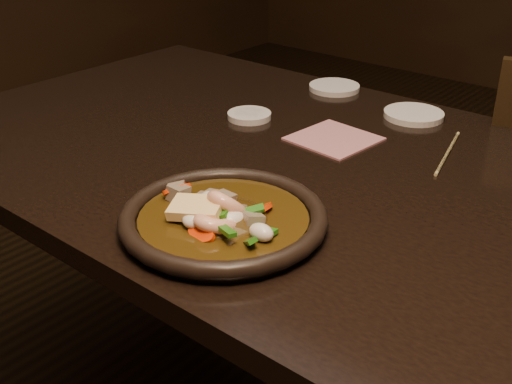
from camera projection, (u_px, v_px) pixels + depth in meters
The scene contains 8 objects.
table at pixel (304, 199), 1.21m from camera, with size 1.60×0.90×0.75m.
plate at pixel (224, 219), 0.95m from camera, with size 0.31×0.31×0.03m.
stirfry at pixel (220, 216), 0.95m from camera, with size 0.23×0.15×0.07m.
soy_dish at pixel (249, 115), 1.37m from camera, with size 0.09×0.09×0.01m, color silver.
saucer_left at pixel (334, 87), 1.55m from camera, with size 0.12×0.12×0.01m, color silver.
saucer_right at pixel (414, 115), 1.38m from camera, with size 0.13×0.13×0.01m, color silver.
chopsticks at pixel (448, 153), 1.21m from camera, with size 0.06×0.21×0.01m.
napkin at pixel (334, 139), 1.27m from camera, with size 0.15×0.15×0.00m, color #AC6970.
Camera 1 is at (0.62, -0.88, 1.24)m, focal length 45.00 mm.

